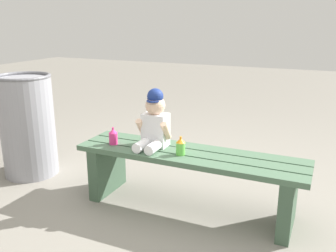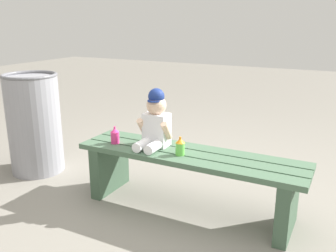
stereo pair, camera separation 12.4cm
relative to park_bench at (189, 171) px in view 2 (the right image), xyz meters
The scene contains 6 objects.
ground_plane 0.28m from the park_bench, ahead, with size 16.00×16.00×0.00m, color gray.
park_bench is the anchor object (origin of this frame).
child_figure 0.40m from the park_bench, behind, with size 0.23×0.27×0.40m.
sippy_cup_left 0.58m from the park_bench, behind, with size 0.06×0.06×0.12m.
sippy_cup_right 0.20m from the park_bench, 119.67° to the right, with size 0.06×0.06×0.12m.
trash_bin 1.44m from the park_bench, behind, with size 0.44×0.44×0.84m.
Camera 2 is at (0.92, -2.09, 1.26)m, focal length 39.14 mm.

